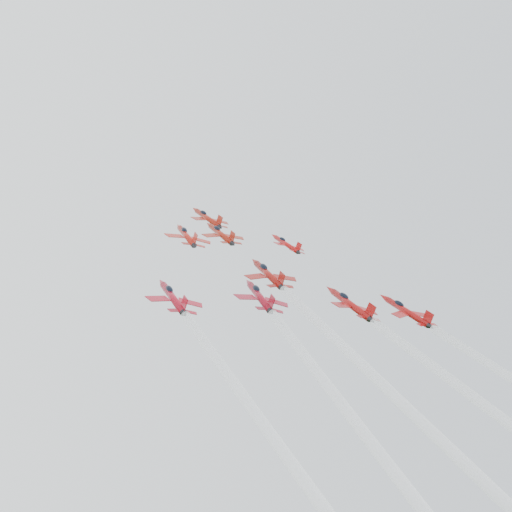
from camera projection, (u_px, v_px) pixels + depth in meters
jet_lead at (207, 218)px, 144.90m from camera, size 9.75×12.30×8.44m
jet_row2_left at (186, 235)px, 125.97m from camera, size 9.71×12.25×8.40m
jet_row2_center at (221, 233)px, 135.10m from camera, size 9.79×12.35×8.47m
jet_row2_right at (286, 244)px, 143.62m from camera, size 8.54×10.77×7.39m
jet_center at (461, 441)px, 76.61m from camera, size 10.43×95.80×62.83m
jet_rear_farleft at (332, 500)px, 57.92m from camera, size 8.90×81.74×53.61m
jet_rear_left at (461, 489)px, 66.40m from camera, size 9.69×88.99×58.37m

